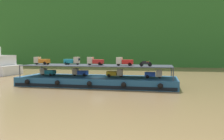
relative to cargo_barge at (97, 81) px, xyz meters
The scene contains 14 objects.
ground_plane 0.75m from the cargo_barge, 90.00° to the left, with size 400.00×400.00×0.00m, color brown.
hillside_far_bank 71.02m from the cargo_barge, 90.00° to the left, with size 128.23×29.00×39.44m.
cargo_barge is the anchor object (origin of this frame).
cargo_rack 2.69m from the cargo_barge, 90.00° to the left, with size 25.19×7.29×2.00m.
mini_truck_lower_stern 9.54m from the cargo_barge, behind, with size 2.79×1.29×1.38m.
mini_truck_lower_aft 3.68m from the cargo_barge, 169.87° to the left, with size 2.77×1.25×1.38m.
mini_truck_lower_mid 3.46m from the cargo_barge, ahead, with size 2.78×1.27×1.38m.
mini_truck_lower_fore 9.70m from the cargo_barge, ahead, with size 2.75×1.22×1.38m.
mini_truck_upper_stern 10.85m from the cargo_barge, behind, with size 2.78×1.26×1.38m.
mini_truck_upper_mid 5.93m from the cargo_barge, behind, with size 2.75×1.22×1.38m.
mini_truck_upper_fore 3.46m from the cargo_barge, 137.97° to the right, with size 2.76×1.24×1.38m.
mini_truck_upper_bow 5.99m from the cargo_barge, ahead, with size 2.76×1.23×1.38m.
motorcycle_upper_port 9.25m from the cargo_barge, 14.32° to the right, with size 1.89×0.55×0.87m.
motorcycle_upper_centre 8.85m from the cargo_barge, ahead, with size 1.90×0.55×0.87m.
Camera 1 is at (10.89, -37.41, 5.58)m, focal length 36.43 mm.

